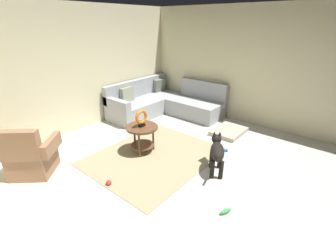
{
  "coord_description": "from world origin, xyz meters",
  "views": [
    {
      "loc": [
        -2.66,
        -1.98,
        2.33
      ],
      "look_at": [
        0.45,
        0.6,
        0.55
      ],
      "focal_mm": 25.46,
      "sensor_mm": 36.0,
      "label": 1
    }
  ],
  "objects": [
    {
      "name": "dog",
      "position": [
        0.47,
        -0.43,
        0.38
      ],
      "size": [
        0.74,
        0.5,
        0.63
      ],
      "rotation": [
        0.0,
        0.0,
        5.28
      ],
      "color": "black",
      "rests_on": "ground_plane"
    },
    {
      "name": "torus_sculpture",
      "position": [
        0.14,
        0.98,
        0.71
      ],
      "size": [
        0.28,
        0.08,
        0.33
      ],
      "color": "black",
      "rests_on": "side_table"
    },
    {
      "name": "side_table",
      "position": [
        0.14,
        0.98,
        0.42
      ],
      "size": [
        0.6,
        0.6,
        0.54
      ],
      "color": "brown",
      "rests_on": "ground_plane"
    },
    {
      "name": "dog_toy_rope",
      "position": [
        1.16,
        -0.21,
        0.03
      ],
      "size": [
        0.1,
        0.19,
        0.05
      ],
      "primitive_type": "cylinder",
      "rotation": [
        0.0,
        1.57,
        1.89
      ],
      "color": "blue",
      "rests_on": "ground_plane"
    },
    {
      "name": "dog_bed_mat",
      "position": [
        1.98,
        0.08,
        0.04
      ],
      "size": [
        0.8,
        0.6,
        0.09
      ],
      "primitive_type": "cube",
      "color": "#B2A38E",
      "rests_on": "ground_plane"
    },
    {
      "name": "area_rug",
      "position": [
        0.15,
        0.7,
        0.01
      ],
      "size": [
        2.3,
        1.9,
        0.01
      ],
      "primitive_type": "cube",
      "color": "tan",
      "rests_on": "ground_plane"
    },
    {
      "name": "dog_toy_ball",
      "position": [
        -0.92,
        0.65,
        0.04
      ],
      "size": [
        0.09,
        0.09,
        0.09
      ],
      "primitive_type": "sphere",
      "color": "red",
      "rests_on": "ground_plane"
    },
    {
      "name": "dog_toy_bone",
      "position": [
        -0.31,
        -1.02,
        0.03
      ],
      "size": [
        0.19,
        0.13,
        0.06
      ],
      "primitive_type": "ellipsoid",
      "rotation": [
        0.0,
        0.0,
        2.74
      ],
      "color": "green",
      "rests_on": "ground_plane"
    },
    {
      "name": "ground_plane",
      "position": [
        0.0,
        0.0,
        -0.05
      ],
      "size": [
        6.0,
        6.0,
        0.1
      ],
      "primitive_type": "cube",
      "color": "beige"
    },
    {
      "name": "sectional_couch",
      "position": [
        1.99,
        2.02,
        0.29
      ],
      "size": [
        2.2,
        2.25,
        0.88
      ],
      "color": "#9EA3A8",
      "rests_on": "ground_plane"
    },
    {
      "name": "wall_right",
      "position": [
        2.94,
        0.0,
        1.35
      ],
      "size": [
        0.12,
        6.0,
        2.7
      ],
      "primitive_type": "cube",
      "color": "beige",
      "rests_on": "ground_plane"
    },
    {
      "name": "wall_back",
      "position": [
        0.0,
        2.94,
        1.35
      ],
      "size": [
        6.0,
        0.12,
        2.7
      ],
      "primitive_type": "cube",
      "color": "beige",
      "rests_on": "ground_plane"
    },
    {
      "name": "armchair",
      "position": [
        -1.53,
        1.85,
        0.32
      ],
      "size": [
        0.98,
        0.99,
        0.88
      ],
      "rotation": [
        0.0,
        0.0,
        -0.82
      ],
      "color": "#936B4C",
      "rests_on": "ground_plane"
    }
  ]
}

